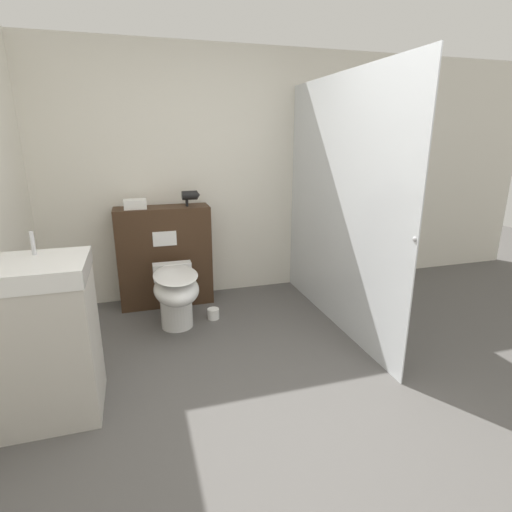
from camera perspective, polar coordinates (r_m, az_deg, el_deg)
The scene contains 9 objects.
ground_plane at distance 2.55m, azimuth 4.00°, elevation -23.41°, with size 12.00×12.00×0.00m, color #565451.
wall_back at distance 4.20m, azimuth -6.99°, elevation 11.24°, with size 8.00×0.06×2.50m.
partition_panel at distance 4.08m, azimuth -12.88°, elevation -0.03°, with size 0.90×0.31×0.99m.
shower_glass at distance 3.51m, azimuth 11.67°, elevation 6.98°, with size 0.04×2.10×2.14m.
toilet at distance 3.54m, azimuth -11.35°, elevation -5.18°, with size 0.38×0.67×0.54m.
sink_vanity at distance 2.71m, azimuth -28.19°, elevation -10.55°, with size 0.60×0.52×1.12m.
hair_drier at distance 3.95m, azimuth -9.33°, elevation 8.52°, with size 0.18×0.09×0.15m.
folded_towel at distance 3.94m, azimuth -16.89°, elevation 7.11°, with size 0.20×0.16×0.08m.
spare_toilet_roll at distance 3.80m, azimuth -6.12°, elevation -8.19°, with size 0.11×0.11×0.10m.
Camera 1 is at (-0.72, -1.82, 1.64)m, focal length 28.00 mm.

